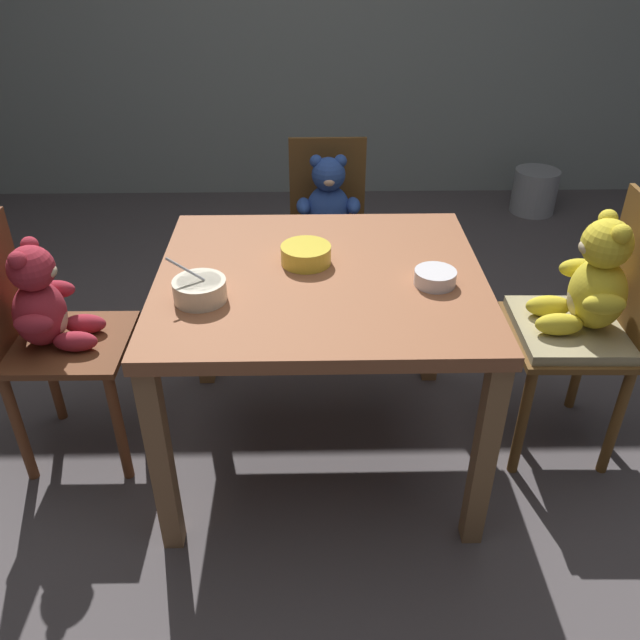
# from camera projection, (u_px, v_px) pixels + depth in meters

# --- Properties ---
(ground_plane) EXTENTS (5.20, 5.20, 0.04)m
(ground_plane) POSITION_uv_depth(u_px,v_px,m) (320.00, 450.00, 2.42)
(ground_plane) COLOR #4E484A
(dining_table) EXTENTS (1.01, 0.91, 0.72)m
(dining_table) POSITION_uv_depth(u_px,v_px,m) (320.00, 299.00, 2.07)
(dining_table) COLOR #935737
(dining_table) RESTS_ON ground_plane
(teddy_chair_near_left) EXTENTS (0.39, 0.38, 0.87)m
(teddy_chair_near_left) POSITION_uv_depth(u_px,v_px,m) (46.00, 319.00, 2.12)
(teddy_chair_near_left) COLOR brown
(teddy_chair_near_left) RESTS_ON ground_plane
(teddy_chair_near_right) EXTENTS (0.38, 0.42, 0.92)m
(teddy_chair_near_right) POSITION_uv_depth(u_px,v_px,m) (588.00, 303.00, 2.14)
(teddy_chair_near_right) COLOR brown
(teddy_chair_near_right) RESTS_ON ground_plane
(teddy_chair_far_center) EXTENTS (0.37, 0.40, 0.85)m
(teddy_chair_far_center) POSITION_uv_depth(u_px,v_px,m) (328.00, 216.00, 2.82)
(teddy_chair_far_center) COLOR brown
(teddy_chair_far_center) RESTS_ON ground_plane
(porridge_bowl_white_near_right) EXTENTS (0.13, 0.13, 0.05)m
(porridge_bowl_white_near_right) POSITION_uv_depth(u_px,v_px,m) (435.00, 277.00, 1.95)
(porridge_bowl_white_near_right) COLOR silver
(porridge_bowl_white_near_right) RESTS_ON dining_table
(porridge_bowl_cream_near_left) EXTENTS (0.16, 0.15, 0.14)m
(porridge_bowl_cream_near_left) POSITION_uv_depth(u_px,v_px,m) (200.00, 290.00, 1.87)
(porridge_bowl_cream_near_left) COLOR beige
(porridge_bowl_cream_near_left) RESTS_ON dining_table
(porridge_bowl_yellow_center) EXTENTS (0.16, 0.16, 0.06)m
(porridge_bowl_yellow_center) POSITION_uv_depth(u_px,v_px,m) (306.00, 254.00, 2.06)
(porridge_bowl_yellow_center) COLOR yellow
(porridge_bowl_yellow_center) RESTS_ON dining_table
(metal_pail) EXTENTS (0.28, 0.28, 0.28)m
(metal_pail) POSITION_uv_depth(u_px,v_px,m) (535.00, 191.00, 4.17)
(metal_pail) COLOR #93969B
(metal_pail) RESTS_ON ground_plane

